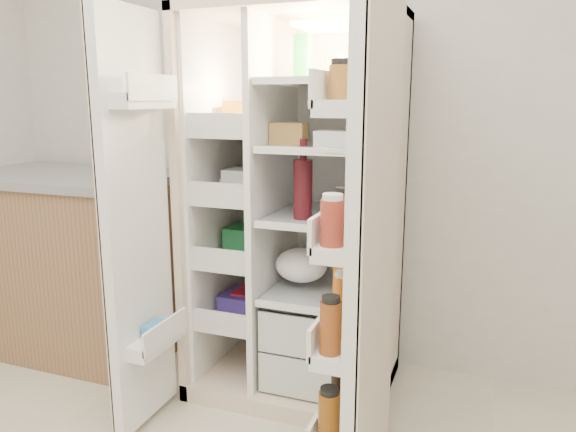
% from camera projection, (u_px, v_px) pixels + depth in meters
% --- Properties ---
extents(wall_back, '(4.00, 0.02, 2.70)m').
position_uv_depth(wall_back, '(332.00, 110.00, 2.82)').
color(wall_back, silver).
rests_on(wall_back, floor).
extents(refrigerator, '(0.92, 0.70, 1.80)m').
position_uv_depth(refrigerator, '(303.00, 239.00, 2.64)').
color(refrigerator, beige).
rests_on(refrigerator, floor).
extents(freezer_door, '(0.15, 0.40, 1.72)m').
position_uv_depth(freezer_door, '(137.00, 227.00, 2.24)').
color(freezer_door, white).
rests_on(freezer_door, floor).
extents(fridge_door, '(0.17, 0.58, 1.72)m').
position_uv_depth(fridge_door, '(367.00, 262.00, 1.82)').
color(fridge_door, white).
rests_on(fridge_door, floor).
extents(kitchen_counter, '(1.39, 0.74, 1.01)m').
position_uv_depth(kitchen_counter, '(62.00, 259.00, 3.13)').
color(kitchen_counter, '#8F6447').
rests_on(kitchen_counter, floor).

